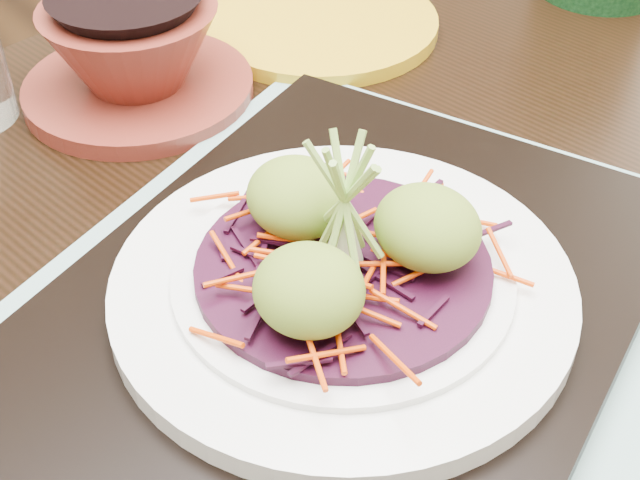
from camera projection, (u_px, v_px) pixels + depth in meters
dining_table at (308, 372)px, 0.59m from camera, size 1.23×0.91×0.71m
placemat at (342, 321)px, 0.50m from camera, size 0.54×0.48×0.00m
serving_tray at (342, 308)px, 0.49m from camera, size 0.46×0.41×0.02m
white_plate at (343, 285)px, 0.48m from camera, size 0.25×0.25×0.02m
cabbage_bed at (343, 268)px, 0.47m from camera, size 0.16×0.16×0.01m
carrot_julienne at (343, 257)px, 0.47m from camera, size 0.19×0.19×0.01m
guacamole_scoops at (345, 236)px, 0.46m from camera, size 0.14×0.12×0.04m
scallion_garnish at (344, 207)px, 0.45m from camera, size 0.06×0.06×0.09m
terracotta_bowl_set at (134, 58)px, 0.66m from camera, size 0.23×0.23×0.07m
yellow_plate at (320, 23)px, 0.76m from camera, size 0.21×0.21×0.01m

